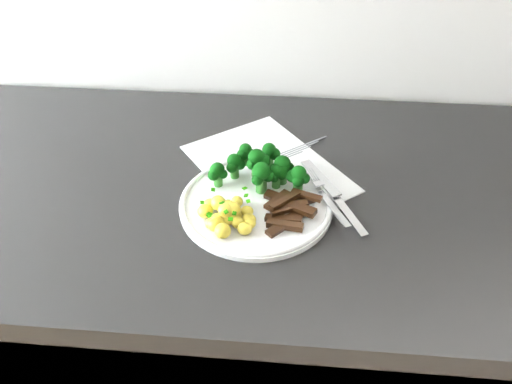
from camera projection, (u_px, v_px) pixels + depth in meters
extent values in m
cube|color=black|center=(309.00, 346.00, 1.15)|extent=(2.50, 0.62, 0.94)
cube|color=white|center=(267.00, 168.00, 0.89)|extent=(0.34, 0.35, 0.00)
cube|color=slate|center=(298.00, 147.00, 0.94)|extent=(0.11, 0.09, 0.00)
cube|color=slate|center=(291.00, 152.00, 0.93)|extent=(0.11, 0.08, 0.00)
cube|color=slate|center=(283.00, 157.00, 0.92)|extent=(0.10, 0.08, 0.00)
cube|color=slate|center=(276.00, 162.00, 0.90)|extent=(0.10, 0.08, 0.00)
cylinder|color=white|center=(256.00, 204.00, 0.81)|extent=(0.25, 0.25, 0.01)
torus|color=white|center=(256.00, 202.00, 0.81)|extent=(0.24, 0.24, 0.01)
cylinder|color=#276520|center=(257.00, 170.00, 0.84)|extent=(0.02, 0.02, 0.02)
sphere|color=black|center=(263.00, 161.00, 0.82)|extent=(0.02, 0.02, 0.02)
sphere|color=black|center=(255.00, 158.00, 0.83)|extent=(0.02, 0.02, 0.02)
sphere|color=black|center=(252.00, 164.00, 0.82)|extent=(0.02, 0.02, 0.02)
sphere|color=black|center=(257.00, 157.00, 0.82)|extent=(0.03, 0.03, 0.03)
cylinder|color=#276520|center=(282.00, 177.00, 0.84)|extent=(0.02, 0.02, 0.02)
sphere|color=black|center=(289.00, 168.00, 0.83)|extent=(0.02, 0.02, 0.02)
sphere|color=black|center=(282.00, 164.00, 0.84)|extent=(0.02, 0.02, 0.02)
sphere|color=black|center=(276.00, 169.00, 0.83)|extent=(0.02, 0.02, 0.02)
sphere|color=black|center=(282.00, 171.00, 0.82)|extent=(0.03, 0.03, 0.03)
sphere|color=black|center=(282.00, 164.00, 0.82)|extent=(0.03, 0.03, 0.03)
cylinder|color=#276520|center=(235.00, 172.00, 0.85)|extent=(0.01, 0.01, 0.02)
sphere|color=black|center=(240.00, 164.00, 0.84)|extent=(0.02, 0.02, 0.02)
sphere|color=black|center=(234.00, 161.00, 0.85)|extent=(0.02, 0.02, 0.02)
sphere|color=black|center=(232.00, 167.00, 0.83)|extent=(0.02, 0.02, 0.02)
sphere|color=black|center=(234.00, 161.00, 0.84)|extent=(0.02, 0.02, 0.02)
cylinder|color=#276520|center=(269.00, 161.00, 0.86)|extent=(0.01, 0.01, 0.02)
sphere|color=black|center=(274.00, 154.00, 0.85)|extent=(0.02, 0.02, 0.02)
sphere|color=black|center=(267.00, 151.00, 0.86)|extent=(0.02, 0.02, 0.02)
sphere|color=black|center=(266.00, 157.00, 0.84)|extent=(0.01, 0.01, 0.01)
sphere|color=black|center=(269.00, 150.00, 0.84)|extent=(0.02, 0.02, 0.02)
cylinder|color=#276520|center=(246.00, 160.00, 0.86)|extent=(0.01, 0.01, 0.02)
sphere|color=black|center=(250.00, 153.00, 0.86)|extent=(0.01, 0.01, 0.01)
sphere|color=black|center=(244.00, 151.00, 0.86)|extent=(0.01, 0.01, 0.01)
sphere|color=black|center=(243.00, 155.00, 0.85)|extent=(0.02, 0.02, 0.02)
sphere|color=black|center=(246.00, 150.00, 0.85)|extent=(0.02, 0.02, 0.02)
cylinder|color=#276520|center=(298.00, 185.00, 0.82)|extent=(0.02, 0.02, 0.02)
sphere|color=black|center=(305.00, 178.00, 0.81)|extent=(0.02, 0.02, 0.02)
sphere|color=black|center=(299.00, 174.00, 0.82)|extent=(0.02, 0.02, 0.02)
sphere|color=black|center=(292.00, 176.00, 0.81)|extent=(0.02, 0.02, 0.02)
sphere|color=black|center=(298.00, 181.00, 0.80)|extent=(0.02, 0.02, 0.02)
sphere|color=black|center=(299.00, 173.00, 0.81)|extent=(0.03, 0.03, 0.03)
cylinder|color=#276520|center=(218.00, 180.00, 0.83)|extent=(0.01, 0.01, 0.02)
sphere|color=black|center=(223.00, 174.00, 0.82)|extent=(0.02, 0.02, 0.02)
sphere|color=black|center=(215.00, 170.00, 0.83)|extent=(0.02, 0.02, 0.02)
sphere|color=black|center=(213.00, 175.00, 0.82)|extent=(0.02, 0.02, 0.02)
sphere|color=black|center=(218.00, 169.00, 0.82)|extent=(0.02, 0.02, 0.02)
cylinder|color=#276520|center=(261.00, 185.00, 0.82)|extent=(0.02, 0.02, 0.03)
sphere|color=black|center=(268.00, 176.00, 0.81)|extent=(0.02, 0.02, 0.02)
sphere|color=black|center=(260.00, 172.00, 0.82)|extent=(0.02, 0.02, 0.02)
sphere|color=black|center=(257.00, 180.00, 0.80)|extent=(0.02, 0.02, 0.02)
sphere|color=black|center=(261.00, 171.00, 0.80)|extent=(0.03, 0.03, 0.03)
cylinder|color=#276520|center=(276.00, 182.00, 0.83)|extent=(0.01, 0.01, 0.02)
sphere|color=black|center=(282.00, 176.00, 0.82)|extent=(0.01, 0.01, 0.01)
sphere|color=black|center=(275.00, 171.00, 0.83)|extent=(0.02, 0.02, 0.02)
sphere|color=black|center=(274.00, 178.00, 0.82)|extent=(0.01, 0.01, 0.01)
sphere|color=black|center=(276.00, 171.00, 0.82)|extent=(0.02, 0.02, 0.02)
ellipsoid|color=gold|center=(223.00, 231.00, 0.74)|extent=(0.02, 0.02, 0.02)
ellipsoid|color=gold|center=(235.00, 216.00, 0.77)|extent=(0.02, 0.02, 0.02)
ellipsoid|color=gold|center=(226.00, 214.00, 0.77)|extent=(0.02, 0.02, 0.02)
ellipsoid|color=gold|center=(205.00, 211.00, 0.78)|extent=(0.02, 0.02, 0.02)
ellipsoid|color=gold|center=(238.00, 223.00, 0.76)|extent=(0.02, 0.02, 0.02)
ellipsoid|color=gold|center=(218.00, 224.00, 0.75)|extent=(0.02, 0.02, 0.02)
ellipsoid|color=gold|center=(210.00, 205.00, 0.79)|extent=(0.02, 0.02, 0.02)
ellipsoid|color=gold|center=(237.00, 201.00, 0.80)|extent=(0.02, 0.02, 0.02)
ellipsoid|color=gold|center=(228.00, 218.00, 0.76)|extent=(0.02, 0.02, 0.02)
ellipsoid|color=gold|center=(228.00, 206.00, 0.76)|extent=(0.02, 0.02, 0.02)
ellipsoid|color=gold|center=(249.00, 223.00, 0.76)|extent=(0.02, 0.02, 0.02)
ellipsoid|color=gold|center=(215.00, 225.00, 0.75)|extent=(0.02, 0.02, 0.02)
ellipsoid|color=gold|center=(245.00, 229.00, 0.75)|extent=(0.02, 0.02, 0.02)
ellipsoid|color=gold|center=(212.00, 224.00, 0.76)|extent=(0.02, 0.02, 0.02)
ellipsoid|color=gold|center=(218.00, 202.00, 0.77)|extent=(0.02, 0.02, 0.02)
ellipsoid|color=gold|center=(218.00, 220.00, 0.76)|extent=(0.02, 0.02, 0.02)
ellipsoid|color=gold|center=(249.00, 220.00, 0.76)|extent=(0.02, 0.02, 0.02)
ellipsoid|color=gold|center=(233.00, 209.00, 0.76)|extent=(0.02, 0.02, 0.02)
ellipsoid|color=gold|center=(219.00, 204.00, 0.76)|extent=(0.02, 0.02, 0.02)
ellipsoid|color=gold|center=(226.00, 207.00, 0.76)|extent=(0.02, 0.02, 0.02)
ellipsoid|color=gold|center=(247.00, 211.00, 0.78)|extent=(0.02, 0.02, 0.02)
ellipsoid|color=gold|center=(226.00, 210.00, 0.75)|extent=(0.02, 0.02, 0.02)
cube|color=#186A02|center=(234.00, 213.00, 0.73)|extent=(0.01, 0.01, 0.00)
cube|color=#186A02|center=(231.00, 219.00, 0.73)|extent=(0.01, 0.01, 0.00)
cube|color=#186A02|center=(213.00, 190.00, 0.78)|extent=(0.01, 0.01, 0.00)
cube|color=#186A02|center=(222.00, 203.00, 0.75)|extent=(0.01, 0.01, 0.00)
cube|color=#186A02|center=(202.00, 202.00, 0.76)|extent=(0.01, 0.01, 0.00)
cube|color=#186A02|center=(209.00, 216.00, 0.74)|extent=(0.01, 0.01, 0.00)
cube|color=#186A02|center=(228.00, 201.00, 0.76)|extent=(0.01, 0.01, 0.00)
cube|color=#186A02|center=(224.00, 203.00, 0.76)|extent=(0.01, 0.01, 0.00)
cube|color=#186A02|center=(209.00, 214.00, 0.73)|extent=(0.01, 0.01, 0.00)
cube|color=#186A02|center=(246.00, 195.00, 0.77)|extent=(0.01, 0.01, 0.00)
cube|color=#186A02|center=(228.00, 204.00, 0.76)|extent=(0.01, 0.01, 0.00)
cube|color=#186A02|center=(248.00, 201.00, 0.75)|extent=(0.01, 0.01, 0.00)
cube|color=#186A02|center=(226.00, 212.00, 0.74)|extent=(0.01, 0.01, 0.00)
cube|color=#186A02|center=(245.00, 188.00, 0.78)|extent=(0.01, 0.01, 0.00)
cube|color=black|center=(288.00, 219.00, 0.77)|extent=(0.05, 0.04, 0.01)
cube|color=black|center=(283.00, 219.00, 0.77)|extent=(0.06, 0.02, 0.01)
cube|color=black|center=(299.00, 201.00, 0.80)|extent=(0.05, 0.04, 0.01)
cube|color=black|center=(283.00, 199.00, 0.80)|extent=(0.06, 0.04, 0.01)
cube|color=black|center=(283.00, 225.00, 0.76)|extent=(0.05, 0.06, 0.01)
cube|color=black|center=(285.00, 225.00, 0.76)|extent=(0.06, 0.02, 0.01)
cube|color=black|center=(298.00, 207.00, 0.78)|extent=(0.06, 0.04, 0.01)
cube|color=black|center=(289.00, 208.00, 0.78)|extent=(0.06, 0.04, 0.01)
cube|color=black|center=(306.00, 195.00, 0.79)|extent=(0.05, 0.03, 0.01)
cube|color=black|center=(285.00, 200.00, 0.78)|extent=(0.05, 0.05, 0.01)
cube|color=black|center=(278.00, 200.00, 0.79)|extent=(0.04, 0.05, 0.01)
cube|color=silver|center=(334.00, 209.00, 0.78)|extent=(0.05, 0.10, 0.01)
cube|color=silver|center=(318.00, 182.00, 0.83)|extent=(0.02, 0.03, 0.00)
cylinder|color=silver|center=(316.00, 174.00, 0.85)|extent=(0.02, 0.03, 0.00)
cylinder|color=silver|center=(314.00, 174.00, 0.84)|extent=(0.02, 0.03, 0.00)
cylinder|color=silver|center=(311.00, 175.00, 0.84)|extent=(0.02, 0.03, 0.00)
cylinder|color=silver|center=(309.00, 175.00, 0.84)|extent=(0.02, 0.03, 0.00)
cube|color=silver|center=(320.00, 178.00, 0.85)|extent=(0.07, 0.11, 0.01)
cube|color=silver|center=(349.00, 216.00, 0.79)|extent=(0.06, 0.09, 0.02)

